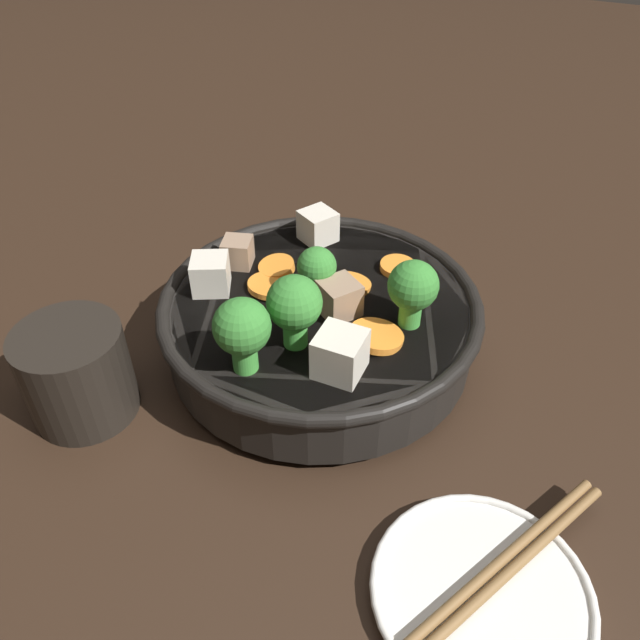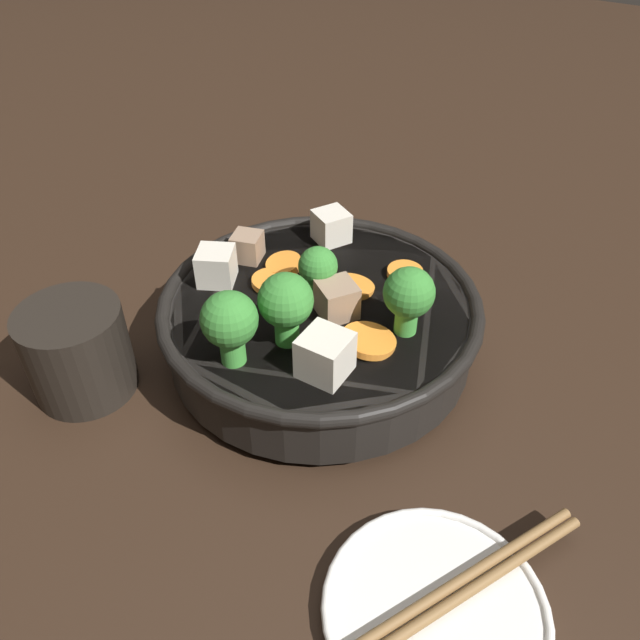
% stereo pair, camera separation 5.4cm
% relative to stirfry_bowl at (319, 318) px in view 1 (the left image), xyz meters
% --- Properties ---
extents(ground_plane, '(3.00, 3.00, 0.00)m').
position_rel_stirfry_bowl_xyz_m(ground_plane, '(0.00, -0.00, -0.04)').
color(ground_plane, black).
extents(stirfry_bowl, '(0.28, 0.28, 0.12)m').
position_rel_stirfry_bowl_xyz_m(stirfry_bowl, '(0.00, 0.00, 0.00)').
color(stirfry_bowl, black).
rests_on(stirfry_bowl, ground_plane).
extents(side_saucer, '(0.14, 0.14, 0.01)m').
position_rel_stirfry_bowl_xyz_m(side_saucer, '(-0.19, 0.16, -0.04)').
color(side_saucer, white).
rests_on(side_saucer, ground_plane).
extents(dark_mug, '(0.11, 0.09, 0.08)m').
position_rel_stirfry_bowl_xyz_m(dark_mug, '(0.15, 0.14, -0.00)').
color(dark_mug, black).
rests_on(dark_mug, ground_plane).
extents(chopsticks_pair, '(0.11, 0.22, 0.01)m').
position_rel_stirfry_bowl_xyz_m(chopsticks_pair, '(-0.19, 0.16, -0.03)').
color(chopsticks_pair, olive).
rests_on(chopsticks_pair, side_saucer).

